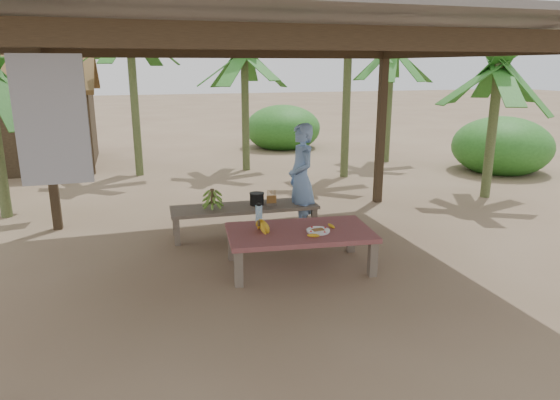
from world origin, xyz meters
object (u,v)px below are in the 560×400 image
object	(u,v)px
plate	(318,231)
cooking_pot	(257,199)
work_table	(300,235)
bench	(245,209)
ripe_banana_bunch	(259,226)
water_flask	(259,214)
woman	(301,179)

from	to	relation	value
plate	cooking_pot	size ratio (longest dim) A/B	1.37
work_table	bench	distance (m)	1.51
bench	ripe_banana_bunch	xyz separation A→B (m)	(-0.14, -1.38, 0.18)
water_flask	woman	world-z (taller)	woman
bench	woman	world-z (taller)	woman
work_table	bench	xyz separation A→B (m)	(-0.37, 1.46, -0.04)
ripe_banana_bunch	woman	bearing A→B (deg)	52.10
ripe_banana_bunch	bench	bearing A→B (deg)	84.33
work_table	woman	size ratio (longest dim) A/B	1.14
water_flask	plate	bearing A→B (deg)	-39.94
plate	woman	size ratio (longest dim) A/B	0.17
work_table	water_flask	distance (m)	0.61
woman	bench	bearing A→B (deg)	-96.20
bench	woman	xyz separation A→B (m)	(0.87, -0.09, 0.44)
ripe_banana_bunch	cooking_pot	xyz separation A→B (m)	(0.33, 1.39, -0.04)
bench	ripe_banana_bunch	world-z (taller)	ripe_banana_bunch
plate	cooking_pot	xyz separation A→B (m)	(-0.37, 1.61, 0.02)
ripe_banana_bunch	water_flask	xyz separation A→B (m)	(0.08, 0.30, 0.06)
ripe_banana_bunch	cooking_pot	bearing A→B (deg)	76.67
plate	work_table	bearing A→B (deg)	143.97
plate	water_flask	xyz separation A→B (m)	(-0.62, 0.52, 0.12)
water_flask	bench	bearing A→B (deg)	86.91
water_flask	cooking_pot	distance (m)	1.13
water_flask	cooking_pot	bearing A→B (deg)	77.09
work_table	woman	world-z (taller)	woman
woman	water_flask	bearing A→B (deg)	-43.15
bench	cooking_pot	distance (m)	0.24
plate	woman	distance (m)	1.58
plate	cooking_pot	world-z (taller)	cooking_pot
ripe_banana_bunch	water_flask	distance (m)	0.31
bench	cooking_pot	xyz separation A→B (m)	(0.19, 0.01, 0.15)
bench	water_flask	size ratio (longest dim) A/B	6.77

